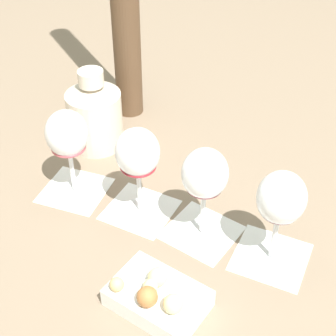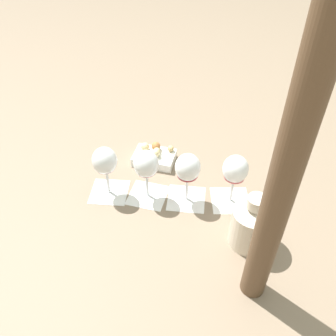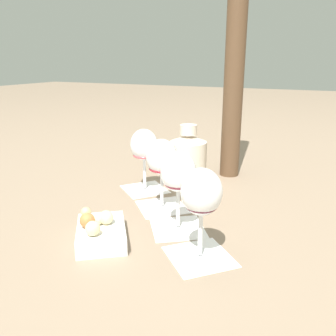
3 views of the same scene
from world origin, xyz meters
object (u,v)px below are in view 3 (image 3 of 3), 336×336
Objects in this scene: wine_glass_1 at (162,160)px; umbrella_pole at (236,39)px; wine_glass_2 at (178,176)px; wine_glass_3 at (201,196)px; snack_dish at (100,231)px; ceramic_vase at (188,156)px; wine_glass_0 at (144,148)px.

umbrella_pole is (0.08, 0.34, 0.29)m from wine_glass_1.
wine_glass_3 is at bearing -46.81° from wine_glass_2.
wine_glass_2 is 1.02× the size of snack_dish.
wine_glass_2 is (0.09, -0.09, -0.00)m from wine_glass_1.
wine_glass_1 is 1.01× the size of ceramic_vase.
wine_glass_2 is 0.35m from ceramic_vase.
wine_glass_1 is 1.02× the size of snack_dish.
snack_dish is at bearing -172.14° from wine_glass_3.
ceramic_vase is at bearing 96.03° from wine_glass_1.
umbrella_pole is at bearing 90.76° from wine_glass_2.
wine_glass_2 is 1.00× the size of wine_glass_3.
wine_glass_2 is at bearing 44.55° from snack_dish.
wine_glass_3 reaches higher than ceramic_vase.
ceramic_vase is (-0.20, 0.42, -0.05)m from wine_glass_3.
wine_glass_1 is 1.00× the size of wine_glass_2.
wine_glass_2 is 0.13m from wine_glass_3.
snack_dish is (-0.21, -0.03, -0.10)m from wine_glass_3.
wine_glass_0 is 1.01× the size of ceramic_vase.
wine_glass_1 is 0.25m from wine_glass_3.
umbrella_pole is (0.18, 0.24, 0.29)m from wine_glass_0.
umbrella_pole is (0.12, 0.55, 0.40)m from snack_dish.
wine_glass_1 and wine_glass_2 have the same top height.
wine_glass_0 is 0.39m from wine_glass_3.
wine_glass_0 is 0.26m from wine_glass_2.
wine_glass_1 reaches higher than snack_dish.
ceramic_vase reaches higher than snack_dish.
umbrella_pole is at bearing 44.62° from ceramic_vase.
umbrella_pole is (0.10, 0.10, 0.34)m from ceramic_vase.
snack_dish is (0.06, -0.31, -0.10)m from wine_glass_0.
wine_glass_3 is 0.24m from snack_dish.
wine_glass_3 is 0.46m from ceramic_vase.
umbrella_pole is at bearing 77.90° from snack_dish.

